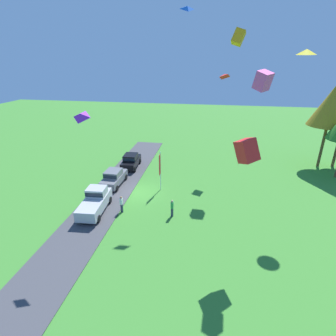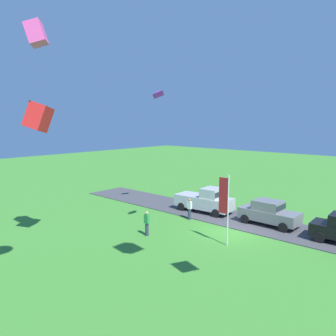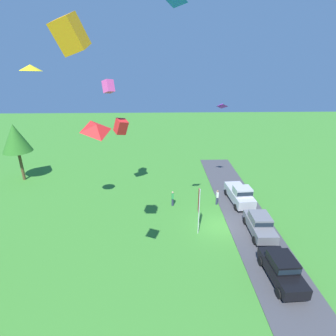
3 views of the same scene
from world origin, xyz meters
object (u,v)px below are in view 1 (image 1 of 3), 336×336
kite_diamond_topmost (187,8)px  car_sedan_mid_row (131,160)px  kite_box_high_right (263,81)px  kite_diamond_low_drifter (80,116)px  car_pickup_by_flagpole (95,201)px  kite_diamond_near_flag (224,76)px  car_sedan_far_end (114,177)px  kite_box_trailing_tail (247,151)px  tree_lone_near (332,106)px  kite_delta_over_trees (307,52)px  person_beside_suv (172,208)px  flag_banner (160,167)px  person_on_lawn (122,204)px  kite_box_high_left (238,37)px

kite_diamond_topmost → car_sedan_mid_row: bearing=-116.4°
kite_box_high_right → kite_diamond_low_drifter: bearing=-78.1°
car_pickup_by_flagpole → kite_diamond_near_flag: size_ratio=4.70×
car_sedan_far_end → kite_box_trailing_tail: (8.69, 13.17, 6.96)m
tree_lone_near → kite_diamond_topmost: (8.48, -17.56, 9.78)m
kite_diamond_near_flag → kite_delta_over_trees: kite_delta_over_trees is taller
person_beside_suv → kite_diamond_topmost: bearing=178.1°
kite_box_high_right → flag_banner: bearing=-128.6°
person_beside_suv → person_on_lawn: bearing=-88.7°
car_sedan_far_end → person_beside_suv: 9.25m
kite_diamond_near_flag → kite_diamond_low_drifter: (17.32, -9.82, -1.63)m
car_pickup_by_flagpole → tree_lone_near: 30.55m
kite_diamond_near_flag → person_on_lawn: bearing=-34.6°
person_beside_suv → kite_box_high_right: 13.19m
car_sedan_far_end → tree_lone_near: bearing=111.9°
person_on_lawn → kite_delta_over_trees: 20.84m
kite_box_trailing_tail → kite_box_high_left: bearing=-179.1°
person_on_lawn → kite_box_high_right: 16.06m
person_on_lawn → kite_diamond_topmost: kite_diamond_topmost is taller
car_sedan_mid_row → person_on_lawn: 11.07m
car_sedan_far_end → car_pickup_by_flagpole: bearing=2.2°
flag_banner → car_sedan_mid_row: bearing=-138.7°
car_sedan_far_end → car_sedan_mid_row: bearing=176.1°
kite_delta_over_trees → kite_box_trailing_tail: bearing=-31.4°
car_sedan_mid_row → car_sedan_far_end: same height
car_pickup_by_flagpole → kite_diamond_low_drifter: (4.01, 1.77, 9.01)m
person_beside_suv → tree_lone_near: tree_lone_near is taller
car_sedan_mid_row → person_beside_suv: bearing=34.1°
person_on_lawn → kite_diamond_near_flag: kite_diamond_near_flag is taller
car_sedan_far_end → kite_diamond_low_drifter: 13.34m
car_sedan_far_end → person_on_lawn: car_sedan_far_end is taller
car_sedan_mid_row → kite_diamond_near_flag: (-2.30, 11.43, 10.70)m
kite_diamond_near_flag → kite_box_trailing_tail: size_ratio=0.72×
tree_lone_near → car_sedan_mid_row: bearing=-79.2°
kite_diamond_low_drifter → kite_delta_over_trees: (-8.96, 16.11, 4.06)m
car_sedan_mid_row → kite_diamond_low_drifter: bearing=6.1°
kite_diamond_topmost → kite_box_trailing_tail: 15.36m
kite_box_high_right → car_pickup_by_flagpole: bearing=-96.3°
kite_diamond_near_flag → tree_lone_near: bearing=100.3°
flag_banner → kite_diamond_low_drifter: kite_diamond_low_drifter is taller
flag_banner → kite_box_high_left: 16.25m
kite_diamond_topmost → car_sedan_far_end: bearing=-77.5°
tree_lone_near → kite_diamond_topmost: 21.81m
flag_banner → kite_diamond_near_flag: bearing=142.5°
kite_box_high_right → kite_box_trailing_tail: kite_box_high_right is taller
car_sedan_mid_row → person_on_lawn: (10.81, 2.39, -0.16)m
kite_box_trailing_tail → kite_diamond_low_drifter: bearing=-85.5°
car_sedan_far_end → kite_box_high_left: size_ratio=3.03×
kite_box_high_left → kite_diamond_low_drifter: kite_box_high_left is taller
tree_lone_near → kite_delta_over_trees: bearing=-34.0°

